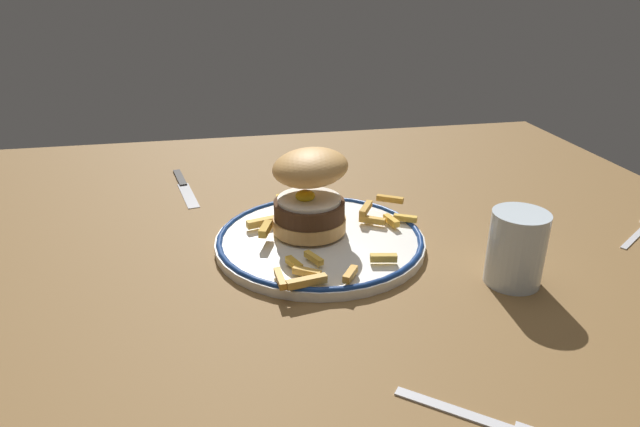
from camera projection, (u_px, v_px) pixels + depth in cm
name	position (u px, v px, depth cm)	size (l,w,h in cm)	color
ground_plane	(323.00, 243.00, 77.39)	(118.96, 98.82, 4.00)	brown
dinner_plate	(320.00, 240.00, 72.24)	(27.46, 27.46, 1.60)	white
burger	(310.00, 190.00, 71.60)	(11.69, 11.75, 11.05)	tan
fries_pile	(327.00, 232.00, 71.17)	(23.34, 25.67, 2.37)	gold
water_glass	(515.00, 253.00, 62.63)	(6.43, 6.43, 8.78)	silver
fork	(486.00, 421.00, 44.20)	(12.12, 10.06, 0.36)	silver
knife	(183.00, 184.00, 92.47)	(4.82, 17.97, 0.70)	black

